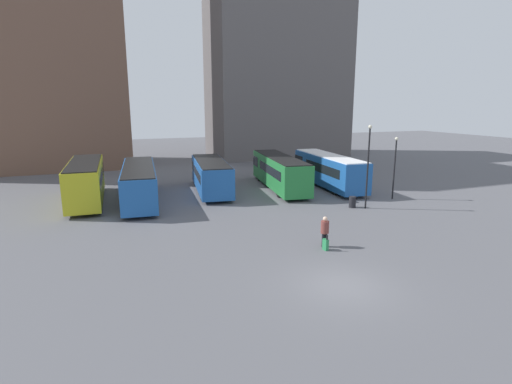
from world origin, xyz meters
TOP-DOWN VIEW (x-y plane):
  - ground_plane at (0.00, 0.00)m, footprint 160.00×160.00m
  - building_block_right at (15.79, 42.25)m, footprint 19.87×10.21m
  - bus_0 at (-10.67, 20.55)m, footprint 2.81×10.57m
  - bus_1 at (-6.65, 19.47)m, footprint 3.65×12.25m
  - bus_2 at (-0.35, 20.67)m, footprint 3.97×10.22m
  - bus_3 at (6.04, 19.97)m, footprint 4.24×12.05m
  - bus_4 at (10.68, 18.93)m, footprint 3.59×11.59m
  - traveler at (1.79, 4.54)m, footprint 0.49×0.49m
  - suitcase at (1.58, 4.07)m, footprint 0.22×0.36m
  - lamp_post_0 at (8.99, 10.67)m, footprint 0.28×0.28m
  - lamp_post_1 at (12.99, 12.47)m, footprint 0.28×0.28m
  - trash_bin at (8.22, 11.26)m, footprint 0.52×0.52m

SIDE VIEW (x-z plane):
  - ground_plane at x=0.00m, z-range 0.00..0.00m
  - suitcase at x=1.58m, z-range -0.13..0.76m
  - trash_bin at x=8.22m, z-range 0.00..0.85m
  - traveler at x=1.79m, z-range 0.16..1.89m
  - bus_2 at x=-0.35m, z-range 0.13..2.95m
  - bus_1 at x=-6.65m, z-range 0.14..3.00m
  - bus_3 at x=6.04m, z-range 0.14..3.12m
  - bus_4 at x=10.68m, z-range 0.14..3.15m
  - bus_0 at x=-10.67m, z-range 0.14..3.39m
  - lamp_post_1 at x=12.99m, z-range 0.49..5.60m
  - lamp_post_0 at x=8.99m, z-range 0.51..6.75m
  - building_block_right at x=15.79m, z-range 0.00..22.33m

